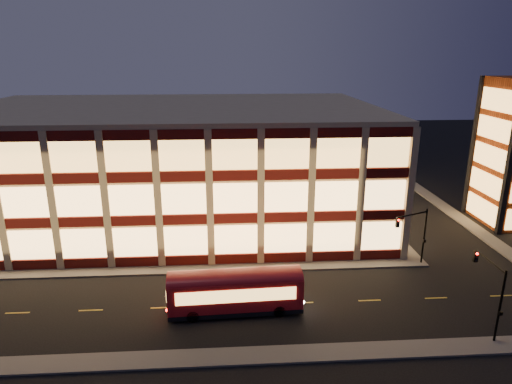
{
  "coord_description": "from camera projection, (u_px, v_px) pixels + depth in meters",
  "views": [
    {
      "loc": [
        3.69,
        -40.64,
        20.94
      ],
      "look_at": [
        6.93,
        8.0,
        5.84
      ],
      "focal_mm": 32.0,
      "sensor_mm": 36.0,
      "label": 1
    }
  ],
  "objects": [
    {
      "name": "sidewalk_office_east",
      "position": [
        369.0,
        210.0,
        62.34
      ],
      "size": [
        2.0,
        30.0,
        0.15
      ],
      "primitive_type": "cube",
      "color": "#514F4C",
      "rests_on": "ground"
    },
    {
      "name": "sidewalk_tower_west",
      "position": [
        447.0,
        209.0,
        63.04
      ],
      "size": [
        2.0,
        30.0,
        0.15
      ],
      "primitive_type": "cube",
      "color": "#514F4C",
      "rests_on": "ground"
    },
    {
      "name": "trolley_bus",
      "position": [
        235.0,
        289.0,
        37.78
      ],
      "size": [
        11.14,
        3.32,
        3.74
      ],
      "rotation": [
        0.0,
        0.0,
        0.05
      ],
      "color": "#9E080F",
      "rests_on": "ground"
    },
    {
      "name": "ground",
      "position": [
        191.0,
        274.0,
        44.7
      ],
      "size": [
        200.0,
        200.0,
        0.0
      ],
      "primitive_type": "plane",
      "color": "black",
      "rests_on": "ground"
    },
    {
      "name": "traffic_signal_far",
      "position": [
        415.0,
        229.0,
        45.12
      ],
      "size": [
        3.79,
        1.87,
        6.0
      ],
      "color": "black",
      "rests_on": "ground"
    },
    {
      "name": "sidewalk_office_south",
      "position": [
        161.0,
        270.0,
        45.44
      ],
      "size": [
        54.0,
        2.0,
        0.15
      ],
      "primitive_type": "cube",
      "color": "#514F4C",
      "rests_on": "ground"
    },
    {
      "name": "office_building",
      "position": [
        175.0,
        163.0,
        58.49
      ],
      "size": [
        50.45,
        30.45,
        14.5
      ],
      "color": "tan",
      "rests_on": "ground"
    },
    {
      "name": "traffic_signal_near",
      "position": [
        491.0,
        283.0,
        34.46
      ],
      "size": [
        0.32,
        4.45,
        6.0
      ],
      "color": "black",
      "rests_on": "ground"
    },
    {
      "name": "sidewalk_near",
      "position": [
        178.0,
        359.0,
        32.29
      ],
      "size": [
        100.0,
        2.0,
        0.15
      ],
      "primitive_type": "cube",
      "color": "#514F4C",
      "rests_on": "ground"
    }
  ]
}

